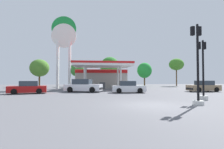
# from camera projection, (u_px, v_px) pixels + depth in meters

# --- Properties ---
(ground_plane) EXTENTS (90.00, 90.00, 0.00)m
(ground_plane) POSITION_uv_depth(u_px,v_px,m) (151.00, 105.00, 10.63)
(ground_plane) COLOR #56565B
(ground_plane) RESTS_ON ground
(gas_station) EXTENTS (9.67, 11.56, 4.32)m
(gas_station) POSITION_uv_depth(u_px,v_px,m) (101.00, 76.00, 33.15)
(gas_station) COLOR #ADA89E
(gas_station) RESTS_ON ground
(station_pole_sign) EXTENTS (4.16, 0.56, 12.42)m
(station_pole_sign) POSITION_uv_depth(u_px,v_px,m) (64.00, 42.00, 29.63)
(station_pole_sign) COLOR white
(station_pole_sign) RESTS_ON ground
(car_0) EXTENTS (3.99, 1.98, 1.39)m
(car_0) POSITION_uv_depth(u_px,v_px,m) (128.00, 87.00, 20.45)
(car_0) COLOR black
(car_0) RESTS_ON ground
(car_1) EXTENTS (4.20, 2.53, 1.40)m
(car_1) POSITION_uv_depth(u_px,v_px,m) (28.00, 88.00, 19.18)
(car_1) COLOR black
(car_1) RESTS_ON ground
(car_2) EXTENTS (4.05, 2.01, 1.42)m
(car_2) POSITION_uv_depth(u_px,v_px,m) (203.00, 87.00, 22.32)
(car_2) COLOR black
(car_2) RESTS_ON ground
(car_3) EXTENTS (4.84, 3.00, 1.62)m
(car_3) POSITION_uv_depth(u_px,v_px,m) (83.00, 86.00, 21.63)
(car_3) COLOR black
(car_3) RESTS_ON ground
(traffic_signal_0) EXTENTS (0.65, 0.67, 4.58)m
(traffic_signal_0) POSITION_uv_depth(u_px,v_px,m) (203.00, 76.00, 13.24)
(traffic_signal_0) COLOR silver
(traffic_signal_0) RESTS_ON ground
(traffic_signal_1) EXTENTS (0.66, 0.69, 5.02)m
(traffic_signal_1) POSITION_uv_depth(u_px,v_px,m) (197.00, 71.00, 10.75)
(traffic_signal_1) COLOR silver
(traffic_signal_1) RESTS_ON ground
(tree_0) EXTENTS (3.98, 3.98, 5.87)m
(tree_0) POSITION_uv_depth(u_px,v_px,m) (40.00, 68.00, 36.90)
(tree_0) COLOR brown
(tree_0) RESTS_ON ground
(tree_1) EXTENTS (3.03, 3.03, 5.33)m
(tree_1) POSITION_uv_depth(u_px,v_px,m) (77.00, 70.00, 38.67)
(tree_1) COLOR brown
(tree_1) RESTS_ON ground
(tree_2) EXTENTS (4.27, 4.27, 6.55)m
(tree_2) POSITION_uv_depth(u_px,v_px,m) (110.00, 67.00, 38.29)
(tree_2) COLOR brown
(tree_2) RESTS_ON ground
(tree_3) EXTENTS (3.39, 3.39, 5.50)m
(tree_3) POSITION_uv_depth(u_px,v_px,m) (144.00, 70.00, 40.45)
(tree_3) COLOR brown
(tree_3) RESTS_ON ground
(tree_4) EXTENTS (3.42, 3.42, 6.56)m
(tree_4) POSITION_uv_depth(u_px,v_px,m) (176.00, 65.00, 41.29)
(tree_4) COLOR brown
(tree_4) RESTS_ON ground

